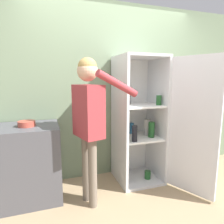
% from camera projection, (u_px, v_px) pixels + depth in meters
% --- Properties ---
extents(ground_plane, '(12.00, 12.00, 0.00)m').
position_uv_depth(ground_plane, '(138.00, 208.00, 2.30)').
color(ground_plane, tan).
extents(wall_back, '(7.00, 0.06, 2.55)m').
position_uv_depth(wall_back, '(111.00, 92.00, 3.01)').
color(wall_back, gray).
rests_on(wall_back, ground_plane).
extents(refrigerator, '(0.92, 1.17, 1.78)m').
position_uv_depth(refrigerator, '(148.00, 121.00, 2.78)').
color(refrigerator, silver).
rests_on(refrigerator, ground_plane).
extents(person, '(0.72, 0.50, 1.69)m').
position_uv_depth(person, '(89.00, 112.00, 2.22)').
color(person, '#726656').
rests_on(person, ground_plane).
extents(counter, '(0.76, 0.63, 0.92)m').
position_uv_depth(counter, '(27.00, 163.00, 2.42)').
color(counter, '#4C4C51').
rests_on(counter, ground_plane).
extents(bowl, '(0.20, 0.20, 0.06)m').
position_uv_depth(bowl, '(27.00, 124.00, 2.33)').
color(bowl, '#B24738').
rests_on(bowl, counter).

